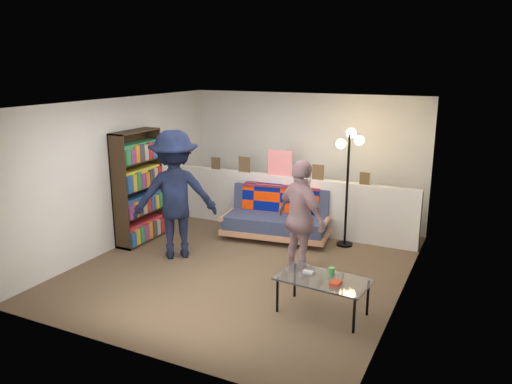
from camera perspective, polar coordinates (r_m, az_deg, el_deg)
ground at (r=7.47m, az=-1.35°, el=-8.52°), size 5.00×5.00×0.00m
room_shell at (r=7.40m, az=0.24°, el=4.78°), size 4.60×5.05×2.45m
half_wall_ledge at (r=8.85m, az=3.95°, el=-1.39°), size 4.45×0.15×1.00m
ledge_decor at (r=8.76m, az=2.60°, el=3.02°), size 2.97×0.02×0.45m
futon_sofa at (r=8.53m, az=2.51°, el=-2.97°), size 1.88×1.07×0.77m
bookshelf at (r=8.47m, az=-13.32°, el=0.12°), size 0.31×0.94×1.87m
coffee_table at (r=6.05m, az=7.71°, el=-10.06°), size 1.12×0.68×0.56m
floor_lamp at (r=8.09m, az=10.57°, el=3.15°), size 0.45×0.37×1.92m
person_left at (r=7.67m, az=-9.24°, el=-0.32°), size 1.45×1.35×1.97m
person_right at (r=6.94m, az=5.18°, el=-3.10°), size 1.04×0.85×1.66m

